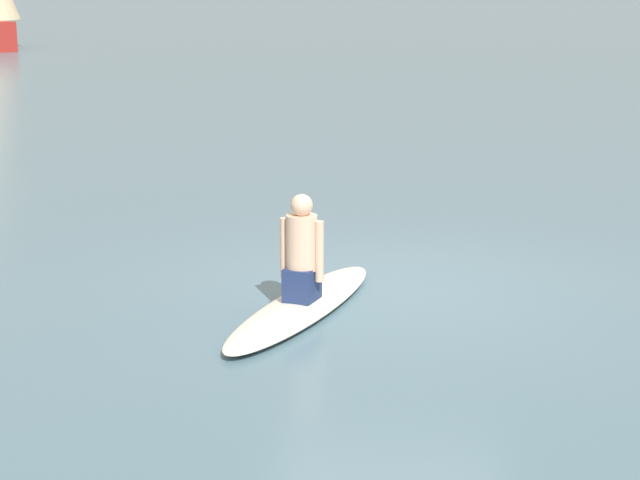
% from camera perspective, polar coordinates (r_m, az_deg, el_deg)
% --- Properties ---
extents(ground_plane, '(400.00, 400.00, 0.00)m').
position_cam_1_polar(ground_plane, '(11.26, 3.70, -2.45)').
color(ground_plane, slate).
extents(surfboard, '(1.50, 3.06, 0.13)m').
position_cam_1_polar(surfboard, '(10.41, -0.93, -3.43)').
color(surfboard, silver).
rests_on(surfboard, ground).
extents(person_paddler, '(0.44, 0.40, 1.01)m').
position_cam_1_polar(person_paddler, '(10.26, -0.94, -0.65)').
color(person_paddler, navy).
rests_on(person_paddler, surfboard).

